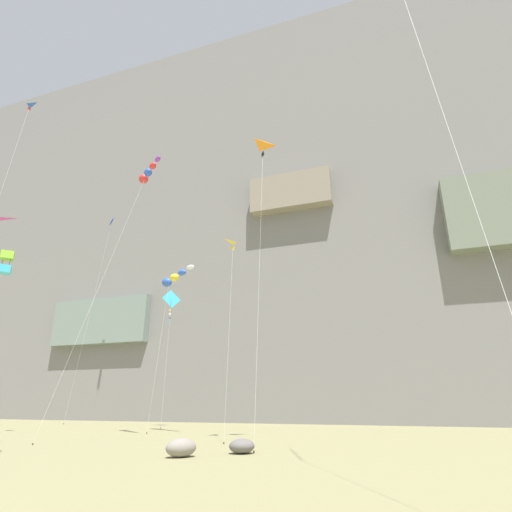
{
  "coord_description": "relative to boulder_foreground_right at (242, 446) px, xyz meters",
  "views": [
    {
      "loc": [
        13.06,
        -5.54,
        2.48
      ],
      "look_at": [
        2.94,
        23.09,
        13.34
      ],
      "focal_mm": 28.86,
      "sensor_mm": 36.0,
      "label": 1
    }
  ],
  "objects": [
    {
      "name": "kite_windsock_far_left",
      "position": [
        -11.48,
        5.38,
        21.56
      ],
      "size": [
        4.94,
        6.78,
        22.33
      ],
      "color": "red",
      "rests_on": "ground"
    },
    {
      "name": "kite_windsock_near_cliff",
      "position": [
        -11.65,
        11.37,
        13.44
      ],
      "size": [
        5.18,
        3.52,
        14.39
      ],
      "color": "blue",
      "rests_on": "ground"
    },
    {
      "name": "kite_box_far_right",
      "position": [
        -10.65,
        -7.0,
        8.98
      ],
      "size": [
        1.15,
        6.15,
        9.98
      ],
      "color": "#8CCC33",
      "rests_on": "ground"
    },
    {
      "name": "kite_delta_high_right",
      "position": [
        -20.86,
        -0.54,
        24.48
      ],
      "size": [
        3.0,
        4.1,
        27.69
      ],
      "color": "blue",
      "rests_on": "ground"
    },
    {
      "name": "boulder_foreground_right",
      "position": [
        0.0,
        0.0,
        0.0
      ],
      "size": [
        1.79,
        1.82,
        0.72
      ],
      "color": "#605B59",
      "rests_on": "ground"
    },
    {
      "name": "kite_delta_mid_center",
      "position": [
        -3.01,
        6.01,
        12.93
      ],
      "size": [
        0.91,
        2.23,
        14.14
      ],
      "color": "yellow",
      "rests_on": "ground"
    },
    {
      "name": "kite_diamond_low_center",
      "position": [
        -16.34,
        18.9,
        13.19
      ],
      "size": [
        2.2,
        1.69,
        14.97
      ],
      "color": "#38B2D1",
      "rests_on": "ground"
    },
    {
      "name": "cliff_face",
      "position": [
        -4.56,
        45.83,
        32.57
      ],
      "size": [
        180.0,
        31.65,
        65.92
      ],
      "color": "slate",
      "rests_on": "ground"
    },
    {
      "name": "kite_delta_low_left",
      "position": [
        -0.66,
        5.07,
        20.28
      ],
      "size": [
        2.1,
        5.66,
        21.44
      ],
      "color": "orange",
      "rests_on": "ground"
    },
    {
      "name": "kite_diamond_mid_right",
      "position": [
        -30.2,
        23.23,
        25.55
      ],
      "size": [
        2.06,
        2.78,
        28.5
      ],
      "color": "blue",
      "rests_on": "ground"
    },
    {
      "name": "boulder_mid_field",
      "position": [
        -2.23,
        -2.39,
        0.06
      ],
      "size": [
        1.73,
        1.88,
        0.85
      ],
      "color": "gray",
      "rests_on": "ground"
    }
  ]
}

